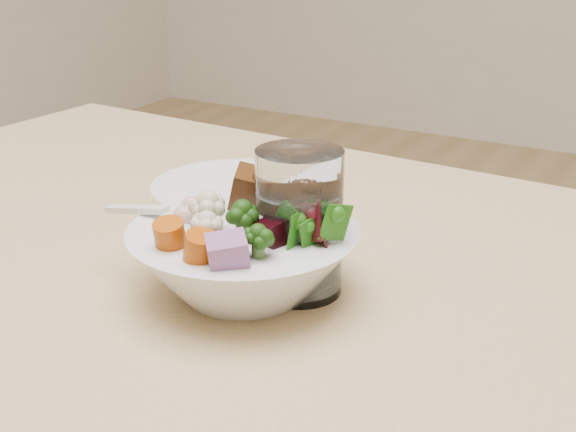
# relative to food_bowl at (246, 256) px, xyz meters

# --- Properties ---
(food_bowl) EXTENTS (0.19, 0.19, 0.10)m
(food_bowl) POSITION_rel_food_bowl_xyz_m (0.00, 0.00, 0.00)
(food_bowl) COLOR white
(food_bowl) RESTS_ON dining_table
(soup_spoon) EXTENTS (0.09, 0.03, 0.02)m
(soup_spoon) POSITION_rel_food_bowl_xyz_m (-0.07, -0.01, 0.02)
(soup_spoon) COLOR white
(soup_spoon) RESTS_ON food_bowl
(water_glass) EXTENTS (0.07, 0.07, 0.12)m
(water_glass) POSITION_rel_food_bowl_xyz_m (0.04, 0.02, 0.02)
(water_glass) COLOR silver
(water_glass) RESTS_ON dining_table
(side_bowl) EXTENTS (0.16, 0.16, 0.05)m
(side_bowl) POSITION_rel_food_bowl_xyz_m (-0.07, 0.09, -0.01)
(side_bowl) COLOR white
(side_bowl) RESTS_ON dining_table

